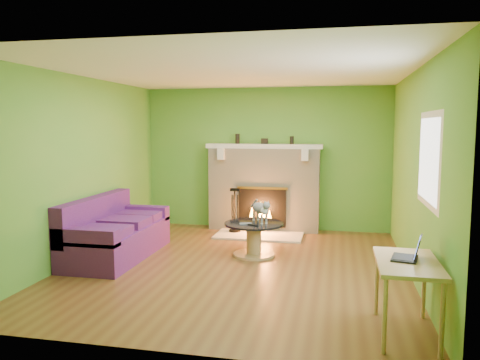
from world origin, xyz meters
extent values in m
plane|color=brown|center=(0.00, 0.00, 0.00)|extent=(5.00, 5.00, 0.00)
plane|color=white|center=(0.00, 0.00, 2.60)|extent=(5.00, 5.00, 0.00)
plane|color=#4D9A32|center=(0.00, 2.50, 1.30)|extent=(5.00, 0.00, 5.00)
plane|color=#4D9A32|center=(0.00, -2.50, 1.30)|extent=(5.00, 0.00, 5.00)
plane|color=#4D9A32|center=(-2.25, 0.00, 1.30)|extent=(0.00, 5.00, 5.00)
plane|color=#4D9A32|center=(2.25, 0.00, 1.30)|extent=(0.00, 5.00, 5.00)
plane|color=silver|center=(2.24, -0.90, 1.55)|extent=(0.00, 1.20, 1.20)
plane|color=white|center=(2.23, -0.90, 1.55)|extent=(0.00, 1.06, 1.06)
cube|color=#BFB99E|center=(0.00, 2.33, 0.75)|extent=(2.00, 0.35, 1.50)
cube|color=black|center=(0.00, 2.13, 0.44)|extent=(0.85, 0.03, 0.68)
cube|color=#BF8B2F|center=(0.00, 2.13, 0.80)|extent=(0.91, 0.02, 0.04)
cylinder|color=black|center=(0.00, 2.10, 0.16)|extent=(0.55, 0.07, 0.07)
cube|color=beige|center=(0.00, 2.30, 1.54)|extent=(2.10, 0.28, 0.08)
cube|color=beige|center=(-0.75, 2.11, 1.40)|extent=(0.12, 0.10, 0.20)
cube|color=beige|center=(0.75, 2.11, 1.40)|extent=(0.12, 0.10, 0.20)
cube|color=beige|center=(0.00, 1.80, 0.01)|extent=(1.50, 0.75, 0.03)
cube|color=beige|center=(0.00, 2.30, 1.54)|extent=(2.10, 0.28, 0.08)
cube|color=#511A64|center=(-1.80, 0.11, 0.22)|extent=(0.88, 1.94, 0.44)
cube|color=#511A64|center=(-2.15, 0.11, 0.60)|extent=(0.20, 1.94, 0.55)
cube|color=#511A64|center=(-1.80, -0.77, 0.50)|extent=(0.88, 0.20, 0.22)
cube|color=#511A64|center=(-1.80, 0.98, 0.50)|extent=(0.88, 0.20, 0.22)
cube|color=#511A64|center=(-1.75, -0.44, 0.50)|extent=(0.70, 0.52, 0.12)
cube|color=#511A64|center=(-1.75, 0.21, 0.50)|extent=(0.70, 0.52, 0.12)
cube|color=#511A64|center=(-1.75, 0.75, 0.50)|extent=(0.70, 0.52, 0.12)
cylinder|color=tan|center=(0.13, 0.58, 0.02)|extent=(0.61, 0.61, 0.03)
cylinder|color=tan|center=(0.13, 0.58, 0.24)|extent=(0.22, 0.22, 0.42)
cylinder|color=black|center=(0.13, 0.58, 0.48)|extent=(0.87, 0.87, 0.03)
cube|color=tan|center=(1.95, -1.72, 0.67)|extent=(0.54, 0.93, 0.04)
cylinder|color=tan|center=(1.73, -2.15, 0.33)|extent=(0.04, 0.04, 0.65)
cylinder|color=tan|center=(2.17, -2.15, 0.33)|extent=(0.04, 0.04, 0.65)
cylinder|color=tan|center=(1.73, -1.30, 0.33)|extent=(0.04, 0.04, 0.65)
cylinder|color=tan|center=(2.17, -1.30, 0.33)|extent=(0.04, 0.04, 0.65)
cube|color=gray|center=(0.03, 0.46, 0.50)|extent=(0.18, 0.09, 0.02)
cube|color=black|center=(0.15, 0.40, 0.50)|extent=(0.16, 0.11, 0.02)
cylinder|color=black|center=(-0.49, 2.33, 1.67)|extent=(0.08, 0.08, 0.18)
cylinder|color=black|center=(0.50, 2.33, 1.65)|extent=(0.07, 0.07, 0.14)
cube|color=black|center=(0.01, 2.33, 1.63)|extent=(0.12, 0.08, 0.10)
camera|label=1|loc=(1.32, -6.04, 1.89)|focal=35.00mm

